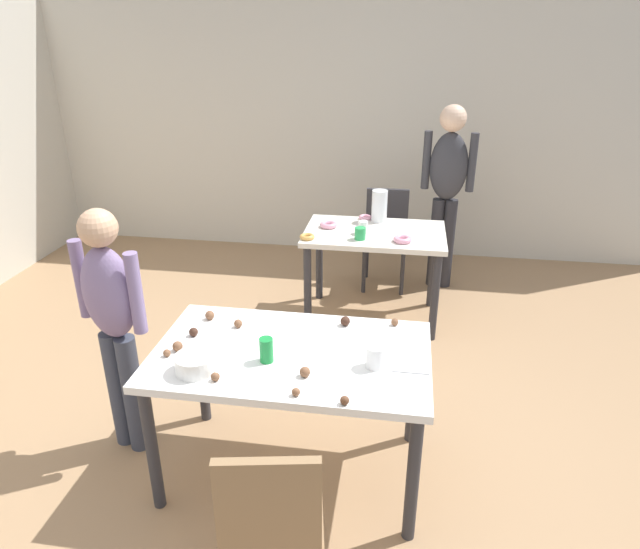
% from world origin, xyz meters
% --- Properties ---
extents(ground_plane, '(6.40, 6.40, 0.00)m').
position_xyz_m(ground_plane, '(0.00, 0.00, 0.00)').
color(ground_plane, '#9E7A56').
extents(wall_back, '(6.40, 0.10, 2.60)m').
position_xyz_m(wall_back, '(0.00, 3.20, 1.30)').
color(wall_back, beige).
rests_on(wall_back, ground_plane).
extents(dining_table_near, '(1.36, 0.81, 0.75)m').
position_xyz_m(dining_table_near, '(0.02, -0.17, 0.66)').
color(dining_table_near, white).
rests_on(dining_table_near, ground_plane).
extents(dining_table_far, '(1.09, 0.70, 0.75)m').
position_xyz_m(dining_table_far, '(0.31, 1.64, 0.64)').
color(dining_table_far, silver).
rests_on(dining_table_far, ground_plane).
extents(chair_near_table, '(0.47, 0.47, 0.87)m').
position_xyz_m(chair_near_table, '(0.10, -0.96, 0.50)').
color(chair_near_table, olive).
rests_on(chair_near_table, ground_plane).
extents(chair_far_table, '(0.40, 0.40, 0.87)m').
position_xyz_m(chair_far_table, '(0.37, 2.35, 0.50)').
color(chair_far_table, '#2D2D33').
rests_on(chair_far_table, ground_plane).
extents(person_girl_near, '(0.45, 0.29, 1.41)m').
position_xyz_m(person_girl_near, '(-0.94, -0.11, 0.84)').
color(person_girl_near, '#383D4C').
rests_on(person_girl_near, ground_plane).
extents(person_adult_far, '(0.45, 0.23, 1.62)m').
position_xyz_m(person_adult_far, '(0.88, 2.37, 0.98)').
color(person_adult_far, '#28282D').
rests_on(person_adult_far, ground_plane).
extents(mixing_bowl, '(0.19, 0.19, 0.08)m').
position_xyz_m(mixing_bowl, '(-0.38, -0.41, 0.79)').
color(mixing_bowl, white).
rests_on(mixing_bowl, dining_table_near).
extents(soda_can, '(0.07, 0.07, 0.12)m').
position_xyz_m(soda_can, '(-0.08, -0.27, 0.81)').
color(soda_can, '#198438').
rests_on(soda_can, dining_table_near).
extents(fork_near, '(0.17, 0.02, 0.01)m').
position_xyz_m(fork_near, '(0.60, -0.27, 0.75)').
color(fork_near, silver).
rests_on(fork_near, dining_table_near).
extents(cup_near_0, '(0.09, 0.09, 0.11)m').
position_xyz_m(cup_near_0, '(0.43, -0.24, 0.80)').
color(cup_near_0, white).
rests_on(cup_near_0, dining_table_near).
extents(cake_ball_0, '(0.04, 0.04, 0.04)m').
position_xyz_m(cake_ball_0, '(0.11, -0.52, 0.77)').
color(cake_ball_0, brown).
rests_on(cake_ball_0, dining_table_near).
extents(cake_ball_1, '(0.05, 0.05, 0.05)m').
position_xyz_m(cake_ball_1, '(0.12, -0.37, 0.77)').
color(cake_ball_1, brown).
rests_on(cake_ball_1, dining_table_near).
extents(cake_ball_2, '(0.05, 0.05, 0.05)m').
position_xyz_m(cake_ball_2, '(-0.48, 0.08, 0.77)').
color(cake_ball_2, brown).
rests_on(cake_ball_2, dining_table_near).
extents(cake_ball_3, '(0.04, 0.04, 0.04)m').
position_xyz_m(cake_ball_3, '(0.33, -0.55, 0.77)').
color(cake_ball_3, brown).
rests_on(cake_ball_3, dining_table_near).
extents(cake_ball_4, '(0.04, 0.04, 0.04)m').
position_xyz_m(cake_ball_4, '(-0.31, 0.02, 0.77)').
color(cake_ball_4, brown).
rests_on(cake_ball_4, dining_table_near).
extents(cake_ball_5, '(0.05, 0.05, 0.05)m').
position_xyz_m(cake_ball_5, '(-0.53, -0.25, 0.78)').
color(cake_ball_5, brown).
rests_on(cake_ball_5, dining_table_near).
extents(cake_ball_6, '(0.04, 0.04, 0.04)m').
position_xyz_m(cake_ball_6, '(0.51, 0.17, 0.77)').
color(cake_ball_6, brown).
rests_on(cake_ball_6, dining_table_near).
extents(cake_ball_7, '(0.05, 0.05, 0.05)m').
position_xyz_m(cake_ball_7, '(0.25, 0.13, 0.78)').
color(cake_ball_7, '#3D2319').
rests_on(cake_ball_7, dining_table_near).
extents(cake_ball_8, '(0.04, 0.04, 0.04)m').
position_xyz_m(cake_ball_8, '(-0.43, -0.26, 0.77)').
color(cake_ball_8, brown).
rests_on(cake_ball_8, dining_table_near).
extents(cake_ball_9, '(0.04, 0.04, 0.04)m').
position_xyz_m(cake_ball_9, '(-0.57, -0.31, 0.77)').
color(cake_ball_9, brown).
rests_on(cake_ball_9, dining_table_near).
extents(cake_ball_10, '(0.05, 0.05, 0.05)m').
position_xyz_m(cake_ball_10, '(-0.51, -0.10, 0.77)').
color(cake_ball_10, '#3D2319').
rests_on(cake_ball_10, dining_table_near).
extents(cake_ball_11, '(0.04, 0.04, 0.04)m').
position_xyz_m(cake_ball_11, '(-0.27, -0.47, 0.77)').
color(cake_ball_11, brown).
rests_on(cake_ball_11, dining_table_near).
extents(pitcher_far, '(0.13, 0.13, 0.26)m').
position_xyz_m(pitcher_far, '(0.32, 1.90, 0.88)').
color(pitcher_far, white).
rests_on(pitcher_far, dining_table_far).
extents(cup_far_0, '(0.08, 0.08, 0.09)m').
position_xyz_m(cup_far_0, '(0.21, 1.45, 0.80)').
color(cup_far_0, green).
rests_on(cup_far_0, dining_table_far).
extents(cup_far_1, '(0.07, 0.07, 0.10)m').
position_xyz_m(cup_far_1, '(0.22, 1.58, 0.80)').
color(cup_far_1, white).
rests_on(cup_far_1, dining_table_far).
extents(donut_far_0, '(0.14, 0.14, 0.04)m').
position_xyz_m(donut_far_0, '(-0.06, 1.68, 0.77)').
color(donut_far_0, pink).
rests_on(donut_far_0, dining_table_far).
extents(donut_far_1, '(0.14, 0.14, 0.04)m').
position_xyz_m(donut_far_1, '(0.53, 1.44, 0.77)').
color(donut_far_1, pink).
rests_on(donut_far_1, dining_table_far).
extents(donut_far_2, '(0.11, 0.11, 0.03)m').
position_xyz_m(donut_far_2, '(-0.18, 1.40, 0.77)').
color(donut_far_2, gold).
rests_on(donut_far_2, dining_table_far).
extents(donut_far_3, '(0.10, 0.10, 0.03)m').
position_xyz_m(donut_far_3, '(0.21, 1.93, 0.77)').
color(donut_far_3, pink).
rests_on(donut_far_3, dining_table_far).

